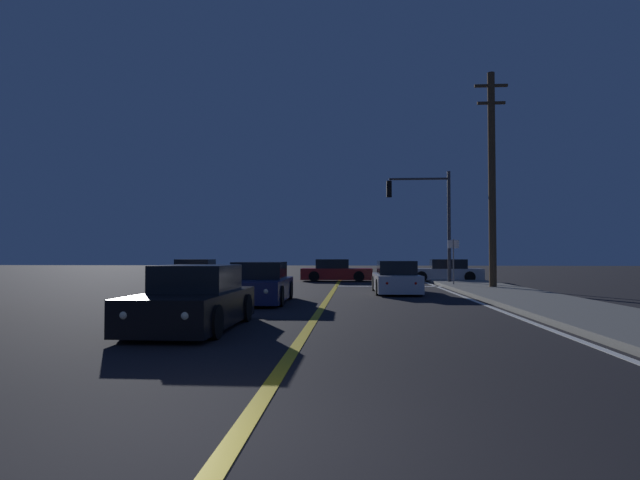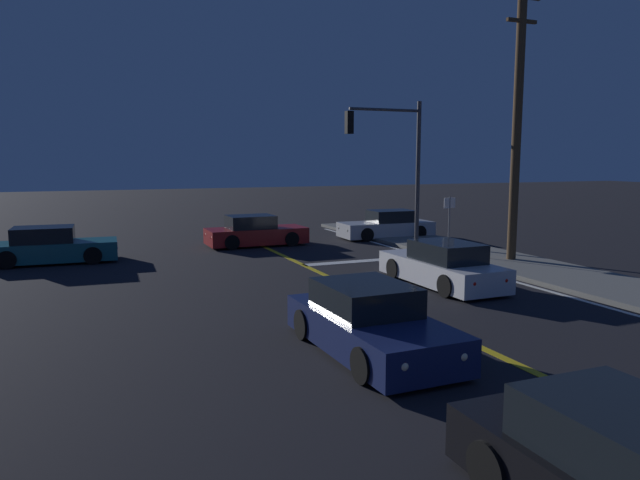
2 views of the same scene
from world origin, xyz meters
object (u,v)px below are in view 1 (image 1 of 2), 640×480
car_distant_tail_red (336,272)px  utility_pole_right (492,178)px  car_following_oncoming_navy (259,285)px  street_sign_corner (453,255)px  car_mid_block_black (194,301)px  traffic_signal_near_right (427,210)px  car_parked_curb_teal (199,272)px  car_far_approaching_silver (445,272)px  car_lead_oncoming_white (396,279)px

car_distant_tail_red → utility_pole_right: utility_pole_right is taller
car_following_oncoming_navy → street_sign_corner: 11.97m
car_mid_block_black → car_distant_tail_red: bearing=-95.6°
car_distant_tail_red → street_sign_corner: bearing=44.7°
utility_pole_right → car_distant_tail_red: bearing=133.4°
utility_pole_right → traffic_signal_near_right: bearing=115.7°
car_following_oncoming_navy → car_distant_tail_red: same height
car_mid_block_black → car_parked_curb_teal: same height
car_distant_tail_red → car_parked_curb_teal: (-8.15, -1.38, -0.00)m
utility_pole_right → car_far_approaching_silver: bearing=96.0°
car_lead_oncoming_white → car_mid_block_black: same height
car_far_approaching_silver → street_sign_corner: bearing=176.6°
street_sign_corner → car_mid_block_black: bearing=-118.6°
car_lead_oncoming_white → car_distant_tail_red: 10.52m
car_far_approaching_silver → traffic_signal_near_right: 4.89m
car_mid_block_black → street_sign_corner: bearing=-118.2°
car_far_approaching_silver → utility_pole_right: 9.08m
car_distant_tail_red → utility_pole_right: 11.71m
car_lead_oncoming_white → car_parked_curb_teal: (-11.04, 8.74, 0.00)m
car_lead_oncoming_white → traffic_signal_near_right: size_ratio=0.74×
traffic_signal_near_right → car_mid_block_black: bearing=67.7°
car_lead_oncoming_white → street_sign_corner: bearing=52.3°
car_mid_block_black → street_sign_corner: (8.21, 15.06, 1.02)m
traffic_signal_near_right → utility_pole_right: utility_pole_right is taller
car_distant_tail_red → car_parked_curb_teal: bearing=-81.2°
car_mid_block_black → car_parked_curb_teal: 20.49m
car_following_oncoming_navy → street_sign_corner: size_ratio=1.87×
car_lead_oncoming_white → car_mid_block_black: 11.98m
car_mid_block_black → car_lead_oncoming_white: bearing=-114.7°
car_far_approaching_silver → street_sign_corner: street_sign_corner is taller
car_following_oncoming_navy → traffic_signal_near_right: (7.12, 11.65, 3.50)m
street_sign_corner → traffic_signal_near_right: bearing=107.3°
car_parked_curb_teal → street_sign_corner: size_ratio=1.93×
car_lead_oncoming_white → utility_pole_right: size_ratio=0.46×
car_far_approaching_silver → car_distant_tail_red: bearing=91.9°
traffic_signal_near_right → utility_pole_right: size_ratio=0.62×
car_following_oncoming_navy → traffic_signal_near_right: traffic_signal_near_right is taller
car_distant_tail_red → car_following_oncoming_navy: bearing=-8.4°
car_following_oncoming_navy → utility_pole_right: (9.39, 6.92, 4.53)m
car_following_oncoming_navy → car_parked_curb_teal: size_ratio=0.97×
traffic_signal_near_right → utility_pole_right: bearing=115.7°
car_far_approaching_silver → car_mid_block_black: 22.72m
car_following_oncoming_navy → car_far_approaching_silver: same height
car_far_approaching_silver → car_lead_oncoming_white: bearing=161.9°
car_far_approaching_silver → car_lead_oncoming_white: size_ratio=0.99×
car_lead_oncoming_white → utility_pole_right: 6.80m
street_sign_corner → car_following_oncoming_navy: bearing=-132.1°
car_mid_block_black → street_sign_corner: 17.18m
car_mid_block_black → traffic_signal_near_right: traffic_signal_near_right is taller
car_following_oncoming_navy → street_sign_corner: (7.99, 8.85, 1.01)m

